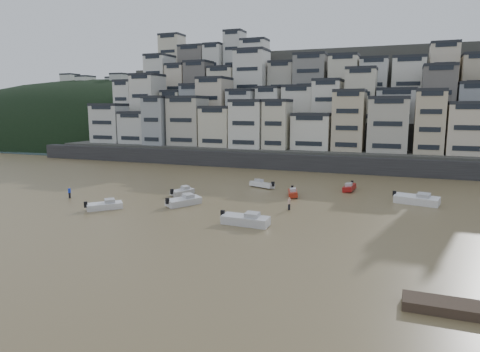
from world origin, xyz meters
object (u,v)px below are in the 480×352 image
at_px(boat_g, 417,198).
at_px(boat_c, 184,200).
at_px(boat_f, 182,191).
at_px(boat_j, 105,204).
at_px(person_blue, 70,192).
at_px(boat_e, 293,192).
at_px(boat_i, 349,187).
at_px(boat_h, 262,184).
at_px(person_pink, 289,204).
at_px(boat_a, 245,218).

xyz_separation_m(boat_g, boat_c, (-30.90, -12.44, -0.12)).
height_order(boat_f, boat_j, boat_j).
bearing_deg(person_blue, boat_e, 23.51).
height_order(boat_g, person_blue, boat_g).
height_order(boat_i, boat_c, boat_c).
height_order(boat_h, boat_g, boat_g).
bearing_deg(person_pink, boat_e, 100.97).
bearing_deg(boat_c, boat_j, 151.34).
relative_size(boat_f, boat_j, 0.89).
distance_m(boat_j, person_blue, 10.68).
distance_m(boat_h, boat_i, 14.73).
bearing_deg(boat_a, boat_i, 74.23).
distance_m(boat_c, person_blue, 18.84).
bearing_deg(boat_h, boat_j, 78.57).
distance_m(boat_h, person_blue, 31.23).
xyz_separation_m(boat_a, boat_j, (-20.65, 0.46, -0.16)).
xyz_separation_m(boat_e, boat_j, (-21.80, -17.94, 0.06)).
xyz_separation_m(person_blue, person_pink, (33.40, 4.62, 0.00)).
bearing_deg(boat_g, boat_a, -120.45).
distance_m(boat_i, boat_a, 27.46).
xyz_separation_m(boat_a, person_blue, (-30.48, 4.64, 0.01)).
height_order(boat_h, boat_a, boat_a).
xyz_separation_m(boat_e, boat_f, (-16.67, -5.32, -0.02)).
bearing_deg(boat_e, boat_j, -66.68).
relative_size(boat_i, person_blue, 2.88).
bearing_deg(boat_g, boat_h, -175.48).
bearing_deg(boat_a, boat_c, 154.19).
height_order(boat_h, person_pink, person_pink).
height_order(boat_h, boat_c, boat_c).
relative_size(boat_i, person_pink, 2.88).
bearing_deg(boat_g, boat_e, -163.35).
bearing_deg(boat_j, person_blue, 111.46).
bearing_deg(boat_j, boat_g, -20.61).
relative_size(boat_f, boat_a, 0.72).
height_order(boat_f, person_blue, person_blue).
height_order(boat_h, boat_i, boat_h).
bearing_deg(boat_i, boat_a, -14.80).
height_order(boat_g, boat_c, boat_g).
distance_m(boat_e, boat_f, 17.50).
height_order(boat_g, boat_j, boat_g).
relative_size(boat_g, boat_e, 1.42).
bearing_deg(boat_j, boat_h, 11.26).
bearing_deg(person_pink, boat_j, -159.54).
bearing_deg(boat_g, person_pink, -134.28).
bearing_deg(boat_g, person_blue, -149.04).
bearing_deg(boat_i, person_pink, -15.61).
bearing_deg(boat_a, person_blue, 174.59).
distance_m(boat_f, boat_a, 20.30).
height_order(person_blue, person_pink, same).
bearing_deg(boat_f, boat_h, -23.42).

